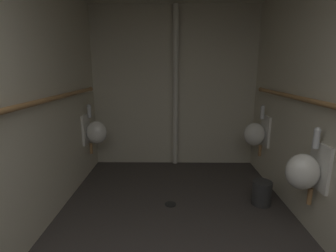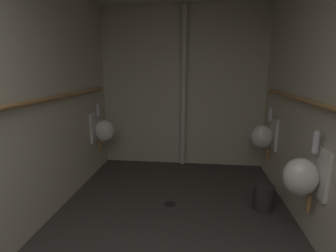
# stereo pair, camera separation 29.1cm
# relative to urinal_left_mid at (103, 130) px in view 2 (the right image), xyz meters

# --- Properties ---
(floor) EXTENTS (2.79, 4.10, 0.08)m
(floor) POSITION_rel_urinal_left_mid_xyz_m (1.19, -1.47, -0.72)
(floor) COLOR #383330
(floor) RESTS_ON ground
(wall_left) EXTENTS (0.06, 4.10, 2.58)m
(wall_left) POSITION_rel_urinal_left_mid_xyz_m (-0.18, -1.47, 0.61)
(wall_left) COLOR beige
(wall_left) RESTS_ON ground
(wall_right) EXTENTS (0.06, 4.10, 2.58)m
(wall_right) POSITION_rel_urinal_left_mid_xyz_m (2.55, -1.47, 0.61)
(wall_right) COLOR beige
(wall_right) RESTS_ON ground
(wall_back) EXTENTS (2.79, 0.06, 2.58)m
(wall_back) POSITION_rel_urinal_left_mid_xyz_m (1.19, 0.55, 0.61)
(wall_back) COLOR beige
(wall_back) RESTS_ON ground
(urinal_left_mid) EXTENTS (0.32, 0.30, 0.76)m
(urinal_left_mid) POSITION_rel_urinal_left_mid_xyz_m (0.00, 0.00, 0.00)
(urinal_left_mid) COLOR silver
(urinal_right_mid) EXTENTS (0.32, 0.30, 0.76)m
(urinal_right_mid) POSITION_rel_urinal_left_mid_xyz_m (2.38, -1.44, 0.00)
(urinal_right_mid) COLOR silver
(urinal_right_far) EXTENTS (0.32, 0.30, 0.76)m
(urinal_right_far) POSITION_rel_urinal_left_mid_xyz_m (2.38, -0.08, 0.00)
(urinal_right_far) COLOR silver
(supply_pipe_left) EXTENTS (0.06, 3.41, 0.06)m
(supply_pipe_left) POSITION_rel_urinal_left_mid_xyz_m (-0.09, -1.47, 0.62)
(supply_pipe_left) COLOR #9E7042
(supply_pipe_right) EXTENTS (0.06, 3.26, 0.06)m
(supply_pipe_right) POSITION_rel_urinal_left_mid_xyz_m (2.46, -1.47, 0.62)
(supply_pipe_right) COLOR #9E7042
(standpipe_back_wall) EXTENTS (0.09, 0.09, 2.53)m
(standpipe_back_wall) POSITION_rel_urinal_left_mid_xyz_m (1.21, 0.44, 0.61)
(standpipe_back_wall) COLOR beige
(standpipe_back_wall) RESTS_ON ground
(floor_drain) EXTENTS (0.14, 0.14, 0.01)m
(floor_drain) POSITION_rel_urinal_left_mid_xyz_m (1.13, -0.88, -0.68)
(floor_drain) COLOR black
(floor_drain) RESTS_ON ground
(waste_bin) EXTENTS (0.23, 0.23, 0.29)m
(waste_bin) POSITION_rel_urinal_left_mid_xyz_m (2.23, -0.85, -0.54)
(waste_bin) COLOR #2D2D2D
(waste_bin) RESTS_ON ground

